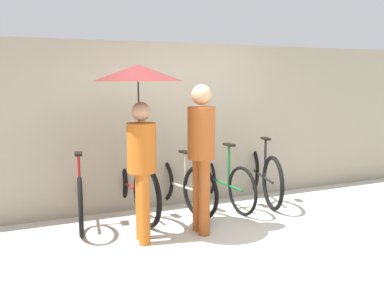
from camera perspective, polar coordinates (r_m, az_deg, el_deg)
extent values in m
plane|color=beige|center=(4.81, 4.81, -13.50)|extent=(30.00, 30.00, 0.00)
cube|color=gray|center=(6.11, -3.01, 2.47)|extent=(10.66, 0.12, 2.31)
torus|color=black|center=(6.17, -14.76, -5.33)|extent=(0.16, 0.70, 0.70)
torus|color=black|center=(5.14, -14.64, -8.14)|extent=(0.16, 0.70, 0.70)
cylinder|color=maroon|center=(5.65, -14.71, -6.60)|extent=(0.19, 1.06, 0.04)
cylinder|color=maroon|center=(5.41, -14.80, -4.30)|extent=(0.04, 0.04, 0.55)
cube|color=black|center=(5.35, -14.92, -1.27)|extent=(0.12, 0.21, 0.03)
cylinder|color=maroon|center=(6.10, -14.88, -2.48)|extent=(0.04, 0.04, 0.62)
cylinder|color=maroon|center=(6.05, -14.99, 0.43)|extent=(0.44, 0.09, 0.03)
torus|color=black|center=(6.28, -10.01, -4.56)|extent=(0.14, 0.78, 0.78)
torus|color=black|center=(5.30, -6.03, -6.95)|extent=(0.14, 0.78, 0.78)
cylinder|color=maroon|center=(5.79, -8.19, -5.66)|extent=(0.15, 1.08, 0.04)
cylinder|color=maroon|center=(5.56, -7.53, -3.64)|extent=(0.04, 0.04, 0.49)
cube|color=black|center=(5.51, -7.58, -1.00)|extent=(0.11, 0.21, 0.03)
cylinder|color=maroon|center=(6.21, -10.09, -1.55)|extent=(0.04, 0.04, 0.67)
cylinder|color=maroon|center=(6.16, -10.17, 1.51)|extent=(0.44, 0.07, 0.03)
torus|color=black|center=(6.34, -4.43, -4.63)|extent=(0.22, 0.70, 0.71)
torus|color=black|center=(5.58, 1.09, -6.47)|extent=(0.22, 0.70, 0.71)
cylinder|color=#A59E93|center=(5.95, -1.85, -5.50)|extent=(0.27, 0.95, 0.04)
cylinder|color=#A59E93|center=(5.77, -0.87, -3.54)|extent=(0.04, 0.04, 0.47)
cube|color=black|center=(5.72, -0.88, -1.07)|extent=(0.14, 0.22, 0.03)
cylinder|color=#A59E93|center=(6.27, -4.47, -1.50)|extent=(0.04, 0.04, 0.70)
cylinder|color=#A59E93|center=(6.22, -4.51, 1.69)|extent=(0.43, 0.13, 0.03)
torus|color=black|center=(6.64, 1.64, -4.20)|extent=(0.08, 0.67, 0.67)
torus|color=black|center=(5.78, 6.71, -6.24)|extent=(0.08, 0.67, 0.67)
cylinder|color=#19662D|center=(6.20, 3.99, -5.15)|extent=(0.10, 1.05, 0.04)
cylinder|color=#19662D|center=(5.99, 4.93, -2.90)|extent=(0.04, 0.04, 0.56)
cube|color=black|center=(5.94, 4.97, -0.09)|extent=(0.10, 0.21, 0.03)
cylinder|color=#19662D|center=(6.58, 1.66, -1.23)|extent=(0.04, 0.04, 0.70)
cylinder|color=#19662D|center=(6.52, 1.67, 1.79)|extent=(0.44, 0.06, 0.03)
torus|color=black|center=(7.00, 7.81, -3.19)|extent=(0.24, 0.76, 0.77)
torus|color=black|center=(6.06, 10.71, -5.13)|extent=(0.24, 0.76, 0.77)
cylinder|color=black|center=(6.53, 9.15, -4.09)|extent=(0.28, 1.00, 0.04)
cylinder|color=black|center=(6.31, 9.74, -1.95)|extent=(0.04, 0.04, 0.56)
cube|color=black|center=(6.26, 9.81, 0.71)|extent=(0.14, 0.22, 0.03)
cylinder|color=black|center=(6.94, 7.87, -0.44)|extent=(0.04, 0.04, 0.68)
cylinder|color=black|center=(6.89, 7.93, 2.35)|extent=(0.43, 0.13, 0.03)
cylinder|color=#B25619|center=(4.76, -6.39, -8.67)|extent=(0.13, 0.13, 0.80)
cylinder|color=#B25619|center=(4.93, -6.78, -8.07)|extent=(0.13, 0.13, 0.80)
cylinder|color=#B25619|center=(4.69, -6.73, -0.51)|extent=(0.32, 0.32, 0.54)
sphere|color=tan|center=(4.65, -6.82, 4.31)|extent=(0.21, 0.21, 0.21)
cylinder|color=#332D28|center=(4.79, -7.11, 4.18)|extent=(0.02, 0.02, 0.69)
cone|color=#591919|center=(4.77, -7.21, 9.39)|extent=(1.00, 1.00, 0.18)
cylinder|color=#9E4C1E|center=(5.00, 1.66, -7.21)|extent=(0.13, 0.13, 0.89)
cylinder|color=#9E4C1E|center=(5.16, 0.81, -6.71)|extent=(0.13, 0.13, 0.89)
cylinder|color=#9E4C1E|center=(4.93, 1.26, 1.48)|extent=(0.32, 0.32, 0.61)
sphere|color=tan|center=(4.89, 1.27, 6.59)|extent=(0.23, 0.23, 0.23)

